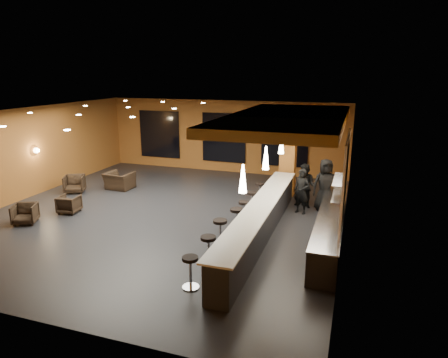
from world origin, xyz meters
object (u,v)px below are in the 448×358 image
(bar_stool_6, at_px, (260,190))
(armchair_d, at_px, (119,181))
(armchair_a, at_px, (25,214))
(bar_stool_3, at_px, (237,218))
(pendant_1, at_px, (266,158))
(staff_a, at_px, (302,191))
(bar_stool_2, at_px, (220,230))
(bar_stool_5, at_px, (252,199))
(bar_stool_0, at_px, (190,268))
(staff_b, at_px, (305,186))
(armchair_c, at_px, (74,184))
(pendant_2, at_px, (281,144))
(bar_counter, at_px, (260,222))
(pendant_0, at_px, (243,179))
(prep_counter, at_px, (330,226))
(armchair_b, at_px, (69,204))
(bar_stool_1, at_px, (208,247))
(bar_stool_4, at_px, (244,209))
(column, at_px, (288,152))
(staff_c, at_px, (325,185))

(bar_stool_6, bearing_deg, armchair_d, -177.57)
(armchair_a, bearing_deg, bar_stool_3, -14.88)
(pendant_1, bearing_deg, staff_a, 67.46)
(bar_stool_2, distance_m, bar_stool_5, 3.20)
(pendant_1, bearing_deg, bar_stool_0, -102.45)
(staff_b, height_order, bar_stool_0, staff_b)
(staff_a, bearing_deg, armchair_c, -154.42)
(armchair_d, bearing_deg, pendant_2, -177.67)
(bar_stool_5, relative_size, bar_stool_6, 1.00)
(bar_counter, relative_size, bar_stool_0, 10.27)
(pendant_0, xyz_separation_m, bar_stool_6, (-0.84, 5.39, -1.89))
(prep_counter, relative_size, armchair_b, 8.75)
(armchair_c, bearing_deg, bar_stool_0, -63.48)
(bar_stool_1, xyz_separation_m, bar_stool_4, (0.04, 3.20, -0.05))
(armchair_c, bearing_deg, bar_stool_2, -50.40)
(column, height_order, bar_stool_6, column)
(pendant_0, bearing_deg, armchair_a, 174.82)
(bar_stool_0, bearing_deg, bar_counter, 75.75)
(armchair_c, bearing_deg, column, -10.90)
(column, distance_m, armchair_b, 8.43)
(armchair_b, height_order, armchair_c, armchair_c)
(bar_stool_1, bearing_deg, bar_stool_2, 94.30)
(pendant_1, bearing_deg, prep_counter, 0.00)
(staff_a, height_order, staff_c, staff_c)
(pendant_0, relative_size, pendant_2, 1.00)
(armchair_a, relative_size, bar_stool_5, 1.02)
(prep_counter, bearing_deg, column, 116.00)
(bar_stool_0, bearing_deg, bar_stool_5, 89.78)
(bar_stool_1, bearing_deg, bar_stool_6, 90.10)
(armchair_b, bearing_deg, bar_stool_4, -178.73)
(staff_c, height_order, armchair_b, staff_c)
(armchair_a, height_order, armchair_d, armchair_d)
(pendant_2, distance_m, bar_stool_3, 3.57)
(pendant_1, height_order, bar_stool_4, pendant_1)
(staff_a, distance_m, armchair_a, 9.30)
(armchair_a, xyz_separation_m, armchair_b, (0.68, 1.32, -0.02))
(bar_stool_4, bearing_deg, pendant_1, -32.08)
(pendant_1, bearing_deg, pendant_2, 90.00)
(bar_stool_3, bearing_deg, bar_stool_4, 92.47)
(pendant_0, bearing_deg, bar_counter, 90.00)
(pendant_0, bearing_deg, bar_stool_0, -122.46)
(armchair_b, distance_m, bar_stool_0, 6.93)
(bar_stool_1, distance_m, bar_stool_3, 2.23)
(bar_counter, height_order, bar_stool_6, bar_counter)
(armchair_d, relative_size, bar_stool_2, 1.34)
(pendant_0, relative_size, bar_stool_3, 0.85)
(staff_a, distance_m, bar_stool_1, 5.05)
(pendant_0, relative_size, armchair_b, 1.02)
(staff_a, relative_size, bar_stool_6, 2.24)
(armchair_c, relative_size, bar_stool_2, 0.97)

